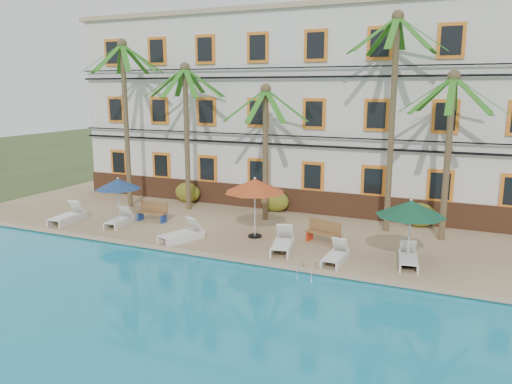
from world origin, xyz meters
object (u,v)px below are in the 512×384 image
at_px(palm_a, 125,102).
at_px(palm_b, 186,117).
at_px(lounger_a, 68,216).
at_px(lounger_d, 283,243).
at_px(lounger_b, 120,220).
at_px(umbrella_red, 255,186).
at_px(lounger_e, 336,255).
at_px(umbrella_green, 411,209).
at_px(palm_d, 393,96).
at_px(bench_left, 153,211).
at_px(pool_ladder, 307,272).
at_px(palm_e, 450,132).
at_px(palm_c, 265,132).
at_px(lounger_c, 182,234).
at_px(umbrella_blue, 118,184).
at_px(lounger_f, 408,258).
at_px(bench_right, 324,232).

bearing_deg(palm_a, palm_b, 10.88).
xyz_separation_m(lounger_a, lounger_d, (10.76, 0.21, -0.01)).
xyz_separation_m(palm_a, lounger_b, (2.02, -3.36, -5.24)).
xyz_separation_m(umbrella_red, lounger_b, (-6.47, -0.84, -1.94)).
relative_size(lounger_a, lounger_e, 1.22).
distance_m(umbrella_green, lounger_a, 15.55).
xyz_separation_m(palm_d, bench_left, (-10.47, -2.82, -5.42)).
xyz_separation_m(palm_a, lounger_d, (10.22, -3.73, -5.20)).
height_order(lounger_b, pool_ladder, lounger_b).
height_order(palm_e, bench_left, palm_e).
height_order(palm_a, pool_ladder, palm_a).
bearing_deg(palm_b, palm_c, -3.38).
distance_m(lounger_c, bench_left, 3.62).
bearing_deg(bench_left, lounger_a, -152.84).
relative_size(palm_a, pool_ladder, 11.67).
bearing_deg(umbrella_red, palm_d, 33.01).
distance_m(umbrella_blue, lounger_f, 13.36).
bearing_deg(bench_right, lounger_b, -172.57).
bearing_deg(lounger_a, umbrella_blue, 25.35).
height_order(palm_c, lounger_a, palm_c).
xyz_separation_m(palm_b, palm_e, (12.51, -0.31, -0.32)).
bearing_deg(lounger_f, lounger_d, -176.50).
bearing_deg(palm_c, pool_ladder, -55.46).
height_order(palm_b, umbrella_blue, palm_b).
bearing_deg(lounger_b, palm_e, 14.97).
bearing_deg(bench_right, palm_e, 29.32).
relative_size(umbrella_blue, pool_ladder, 2.89).
bearing_deg(lounger_d, umbrella_red, 145.27).
bearing_deg(palm_a, lounger_c, -35.41).
relative_size(palm_b, bench_right, 4.76).
xyz_separation_m(palm_b, umbrella_green, (11.62, -4.15, -2.72)).
relative_size(umbrella_green, lounger_e, 1.42).
bearing_deg(lounger_f, lounger_a, -178.17).
bearing_deg(palm_c, palm_a, -177.30).
bearing_deg(pool_ladder, lounger_d, 131.08).
bearing_deg(palm_a, bench_right, -10.61).
bearing_deg(umbrella_blue, bench_left, 30.06).
height_order(lounger_a, lounger_c, lounger_a).
relative_size(palm_d, pool_ladder, 12.57).
bearing_deg(palm_b, palm_e, -1.44).
distance_m(palm_b, lounger_b, 6.18).
bearing_deg(lounger_c, lounger_a, 177.52).
height_order(palm_c, umbrella_red, palm_c).
xyz_separation_m(lounger_a, lounger_b, (2.57, 0.57, -0.04)).
height_order(palm_b, lounger_d, palm_b).
bearing_deg(palm_b, palm_a, -169.12).
bearing_deg(palm_a, palm_e, 1.14).
distance_m(lounger_c, lounger_e, 6.53).
bearing_deg(palm_b, bench_left, -96.22).
relative_size(lounger_a, lounger_b, 1.15).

